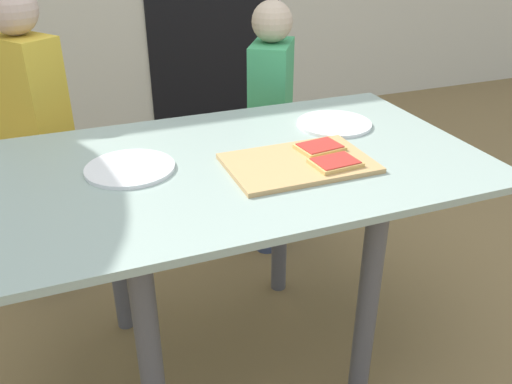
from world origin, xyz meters
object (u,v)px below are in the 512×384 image
(plate_white_left, at_px, (130,168))
(pizza_slice_far_right, at_px, (320,147))
(pizza_slice_near_right, at_px, (335,163))
(child_right, at_px, (271,117))
(plate_white_right, at_px, (334,124))
(dining_table, at_px, (227,199))
(cutting_board, at_px, (299,163))
(child_left, at_px, (35,127))

(plate_white_left, bearing_deg, pizza_slice_far_right, -9.63)
(pizza_slice_near_right, relative_size, child_right, 0.12)
(pizza_slice_near_right, height_order, plate_white_right, pizza_slice_near_right)
(dining_table, distance_m, pizza_slice_near_right, 0.32)
(cutting_board, bearing_deg, child_right, 72.78)
(cutting_board, xyz_separation_m, plate_white_left, (-0.42, 0.13, -0.00))
(pizza_slice_far_right, bearing_deg, dining_table, 171.12)
(plate_white_left, bearing_deg, child_right, 41.98)
(cutting_board, distance_m, pizza_slice_near_right, 0.10)
(plate_white_left, bearing_deg, plate_white_right, 8.35)
(pizza_slice_near_right, bearing_deg, plate_white_left, 159.02)
(pizza_slice_far_right, bearing_deg, child_left, 135.68)
(pizza_slice_far_right, xyz_separation_m, child_left, (-0.73, 0.71, -0.09))
(cutting_board, relative_size, pizza_slice_far_right, 2.88)
(pizza_slice_far_right, relative_size, plate_white_left, 0.57)
(dining_table, height_order, pizza_slice_near_right, pizza_slice_near_right)
(cutting_board, distance_m, child_left, 1.00)
(dining_table, height_order, pizza_slice_far_right, pizza_slice_far_right)
(dining_table, xyz_separation_m, child_right, (0.39, 0.62, -0.02))
(cutting_board, relative_size, plate_white_right, 1.63)
(child_left, bearing_deg, plate_white_right, -31.37)
(pizza_slice_far_right, bearing_deg, cutting_board, -151.00)
(plate_white_left, distance_m, child_left, 0.67)
(plate_white_left, xyz_separation_m, child_left, (-0.23, 0.63, -0.08))
(dining_table, relative_size, pizza_slice_far_right, 10.55)
(plate_white_right, distance_m, child_right, 0.50)
(pizza_slice_far_right, relative_size, child_left, 0.12)
(pizza_slice_near_right, bearing_deg, cutting_board, 143.91)
(cutting_board, distance_m, plate_white_left, 0.44)
(pizza_slice_far_right, relative_size, plate_white_right, 0.57)
(plate_white_left, height_order, child_right, child_right)
(pizza_slice_far_right, xyz_separation_m, child_right, (0.13, 0.66, -0.15))
(dining_table, height_order, child_left, child_left)
(dining_table, distance_m, pizza_slice_far_right, 0.29)
(plate_white_left, distance_m, child_right, 0.86)
(plate_white_left, relative_size, child_right, 0.23)
(plate_white_right, xyz_separation_m, child_left, (-0.87, 0.53, -0.08))
(dining_table, relative_size, pizza_slice_near_right, 10.84)
(plate_white_left, height_order, child_left, child_left)
(pizza_slice_far_right, distance_m, plate_white_right, 0.23)
(child_left, relative_size, child_right, 1.09)
(plate_white_right, height_order, child_right, child_right)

